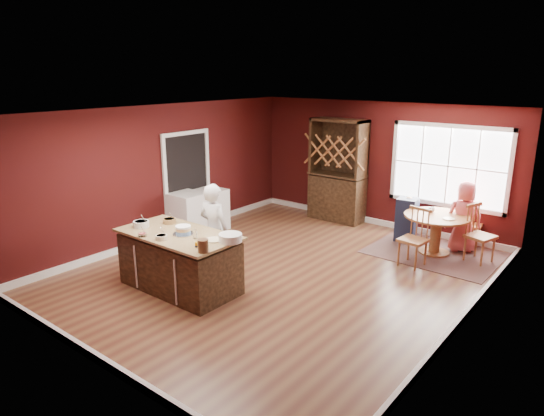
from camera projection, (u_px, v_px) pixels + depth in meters
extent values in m
plane|color=brown|center=(282.00, 272.00, 8.28)|extent=(7.00, 7.00, 0.00)
plane|color=white|center=(283.00, 112.00, 7.55)|extent=(7.00, 7.00, 0.00)
plane|color=#390C0A|center=(379.00, 165.00, 10.55)|extent=(6.00, 0.00, 6.00)
plane|color=#390C0A|center=(89.00, 259.00, 5.27)|extent=(6.00, 0.00, 6.00)
plane|color=#390C0A|center=(163.00, 173.00, 9.70)|extent=(0.00, 7.00, 7.00)
plane|color=#390C0A|center=(471.00, 233.00, 6.12)|extent=(0.00, 7.00, 7.00)
cube|color=black|center=(180.00, 264.00, 7.58)|extent=(1.87, 0.94, 0.83)
cube|color=tan|center=(178.00, 234.00, 7.45)|extent=(1.95, 1.02, 0.04)
cylinder|color=#976033|center=(434.00, 252.00, 9.15)|extent=(0.56, 0.56, 0.04)
cylinder|color=#976033|center=(435.00, 235.00, 9.06)|extent=(0.20, 0.20, 0.67)
cylinder|color=#976033|center=(437.00, 216.00, 8.95)|extent=(1.20, 1.20, 0.04)
imported|color=silver|center=(214.00, 230.00, 8.00)|extent=(0.60, 0.42, 1.57)
cylinder|color=white|center=(141.00, 224.00, 7.72)|extent=(0.25, 0.25, 0.10)
cylinder|color=#AF7C3D|center=(169.00, 221.00, 7.91)|extent=(0.21, 0.21, 0.08)
cylinder|color=silver|center=(142.00, 235.00, 7.29)|extent=(0.13, 0.13, 0.05)
cylinder|color=beige|center=(162.00, 237.00, 7.15)|extent=(0.18, 0.18, 0.07)
cylinder|color=silver|center=(195.00, 234.00, 7.18)|extent=(0.07, 0.07, 0.14)
cylinder|color=beige|center=(214.00, 240.00, 7.12)|extent=(0.26, 0.26, 0.02)
cylinder|color=silver|center=(230.00, 238.00, 7.05)|extent=(0.34, 0.34, 0.12)
cylinder|color=brown|center=(203.00, 246.00, 6.64)|extent=(0.15, 0.15, 0.18)
cube|color=brown|center=(434.00, 253.00, 9.15)|extent=(2.32, 1.81, 0.01)
imported|color=#C14F54|center=(464.00, 217.00, 9.08)|extent=(0.80, 0.72, 1.36)
cylinder|color=beige|center=(449.00, 219.00, 8.71)|extent=(0.21, 0.21, 0.02)
imported|color=white|center=(431.00, 210.00, 9.12)|extent=(0.14, 0.14, 0.10)
cube|color=black|center=(338.00, 171.00, 10.92)|extent=(1.26, 0.52, 2.31)
cube|color=white|center=(188.00, 215.00, 9.94)|extent=(0.64, 0.62, 0.93)
cube|color=white|center=(210.00, 210.00, 10.43)|extent=(0.61, 0.59, 0.88)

